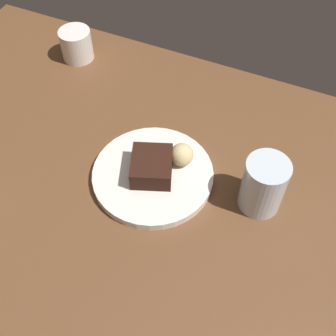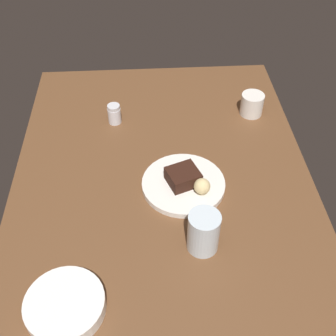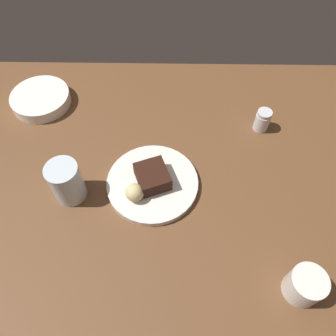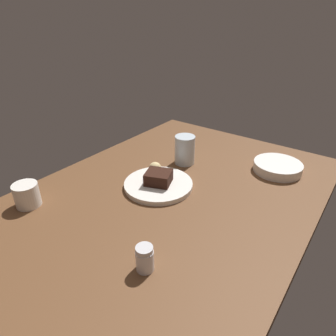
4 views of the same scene
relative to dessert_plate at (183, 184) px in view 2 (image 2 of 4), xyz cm
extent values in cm
cube|color=brown|center=(-1.38, -5.55, -2.33)|extent=(120.00, 84.00, 3.00)
cylinder|color=white|center=(0.00, 0.00, 0.00)|extent=(22.87, 22.87, 1.66)
cube|color=black|center=(-0.08, -0.17, 2.85)|extent=(9.83, 10.27, 4.05)
sphere|color=#DBC184|center=(3.94, 4.50, 3.04)|extent=(4.42, 4.42, 4.42)
cylinder|color=silver|center=(-29.84, -19.56, 1.80)|extent=(4.20, 4.20, 5.25)
cylinder|color=silver|center=(-29.84, -19.56, 5.02)|extent=(3.99, 3.99, 1.20)
cylinder|color=silver|center=(19.94, 2.81, 4.66)|extent=(7.65, 7.65, 10.97)
cylinder|color=white|center=(34.48, -28.37, 0.90)|extent=(17.22, 17.22, 3.47)
cylinder|color=silver|center=(-31.62, 25.17, 2.78)|extent=(7.35, 7.35, 7.22)
camera|label=1|loc=(22.15, -42.68, 65.74)|focal=46.05mm
camera|label=2|loc=(79.23, -9.26, 84.76)|focal=45.25mm
camera|label=3|loc=(-4.55, 43.02, 70.13)|focal=35.08mm
camera|label=4|loc=(-65.96, -52.77, 51.56)|focal=31.59mm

